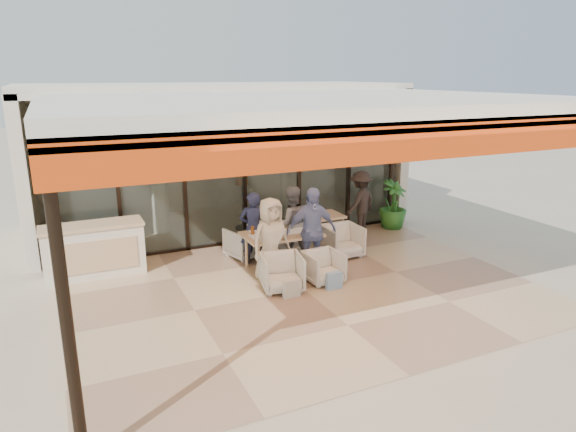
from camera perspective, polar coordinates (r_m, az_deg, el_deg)
name	(u,v)px	position (r m, az deg, el deg)	size (l,w,h in m)	color
ground	(304,291)	(9.28, 1.79, -8.29)	(70.00, 70.00, 0.00)	#C6B293
terrace_floor	(304,290)	(9.28, 1.79, -8.26)	(8.00, 6.00, 0.01)	tan
terrace_structure	(313,106)	(8.27, 2.83, 12.07)	(8.00, 6.00, 3.40)	silver
glass_storefront	(244,174)	(11.46, -4.89, 4.66)	(8.08, 0.10, 3.20)	#9EADA3
interior_block	(213,135)	(13.54, -8.34, 8.93)	(9.05, 3.62, 3.52)	silver
host_counter	(94,250)	(10.40, -20.75, -3.53)	(1.85, 0.65, 1.04)	silver
dining_table	(281,236)	(10.05, -0.76, -2.21)	(1.50, 0.90, 0.93)	#D8B484
chair_far_left	(245,241)	(10.83, -4.80, -2.77)	(0.69, 0.65, 0.71)	silver
chair_far_right	(281,235)	(11.13, -0.74, -2.16)	(0.71, 0.67, 0.73)	silver
chair_near_left	(282,271)	(9.17, -0.67, -6.12)	(0.71, 0.66, 0.73)	silver
chair_near_right	(323,266)	(9.54, 3.96, -5.52)	(0.64, 0.60, 0.66)	silver
diner_navy	(253,229)	(10.26, -3.88, -1.44)	(0.55, 0.36, 1.52)	#1B1E3C
diner_grey	(291,223)	(10.57, 0.36, -0.78)	(0.76, 0.59, 1.55)	slate
diner_cream	(271,240)	(9.46, -1.92, -2.67)	(0.78, 0.51, 1.59)	beige
diner_periwinkle	(311,231)	(9.78, 2.61, -1.70)	(1.00, 0.42, 1.71)	#707FBB
tote_bag_cream	(292,289)	(8.91, 0.40, -8.13)	(0.30, 0.10, 0.34)	silver
tote_bag_blue	(334,281)	(9.27, 5.14, -7.23)	(0.30, 0.10, 0.34)	#99BFD8
side_table	(325,219)	(11.42, 4.17, -0.32)	(0.70, 0.70, 0.74)	#D8B484
side_chair	(342,239)	(10.87, 6.05, -2.61)	(0.74, 0.69, 0.76)	silver
standing_woman	(360,202)	(12.42, 8.05, 1.50)	(0.99, 0.57, 1.54)	black
potted_palm	(393,205)	(12.98, 11.59, 1.24)	(0.69, 0.69, 1.23)	#1E5919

